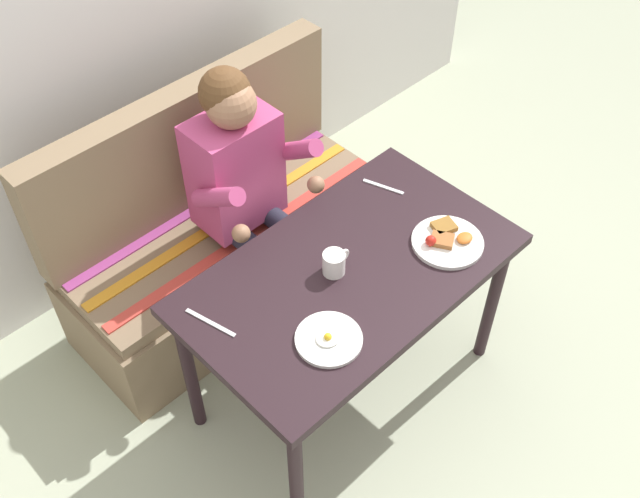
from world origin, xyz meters
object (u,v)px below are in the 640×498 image
object	(u,v)px
fork	(383,187)
knife	(210,323)
couch	(222,236)
person	(247,182)
plate_eggs	(329,339)
plate_breakfast	(447,241)
table	(349,285)
coffee_mug	(334,262)

from	to	relation	value
fork	knife	bearing A→B (deg)	164.79
knife	couch	bearing A→B (deg)	37.16
couch	person	xyz separation A→B (m)	(0.03, -0.17, 0.41)
fork	plate_eggs	bearing A→B (deg)	-169.30
couch	person	bearing A→B (deg)	-79.94
couch	plate_breakfast	xyz separation A→B (m)	(0.34, -0.92, 0.41)
table	plate_eggs	xyz separation A→B (m)	(-0.27, -0.16, 0.09)
plate_breakfast	fork	bearing A→B (deg)	81.05
table	plate_eggs	world-z (taller)	plate_eggs
couch	plate_eggs	world-z (taller)	couch
table	couch	xyz separation A→B (m)	(0.00, 0.76, -0.32)
couch	person	world-z (taller)	person
couch	coffee_mug	size ratio (longest dim) A/B	12.20
couch	knife	size ratio (longest dim) A/B	7.20
plate_eggs	coffee_mug	world-z (taller)	coffee_mug
coffee_mug	knife	xyz separation A→B (m)	(-0.45, 0.12, -0.04)
couch	plate_breakfast	bearing A→B (deg)	-69.60
person	plate_breakfast	distance (m)	0.81
plate_eggs	knife	distance (m)	0.39
plate_eggs	knife	xyz separation A→B (m)	(-0.23, 0.32, -0.01)
plate_breakfast	person	bearing A→B (deg)	112.66
plate_breakfast	knife	bearing A→B (deg)	159.69
knife	person	bearing A→B (deg)	25.79
table	coffee_mug	distance (m)	0.14
coffee_mug	couch	bearing A→B (deg)	86.53
plate_eggs	coffee_mug	xyz separation A→B (m)	(0.22, 0.20, 0.04)
fork	knife	distance (m)	0.90
person	fork	world-z (taller)	person
couch	coffee_mug	xyz separation A→B (m)	(-0.04, -0.73, 0.45)
couch	person	distance (m)	0.45
person	knife	size ratio (longest dim) A/B	6.06
person	knife	world-z (taller)	person
plate_breakfast	coffee_mug	size ratio (longest dim) A/B	2.20
coffee_mug	fork	xyz separation A→B (m)	(0.44, 0.17, -0.04)
plate_eggs	fork	size ratio (longest dim) A/B	1.29
table	couch	distance (m)	0.83
couch	plate_breakfast	size ratio (longest dim) A/B	5.54
person	coffee_mug	distance (m)	0.56
couch	plate_eggs	size ratio (longest dim) A/B	6.55
coffee_mug	knife	world-z (taller)	coffee_mug
plate_eggs	person	bearing A→B (deg)	68.43
plate_breakfast	fork	size ratio (longest dim) A/B	1.53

